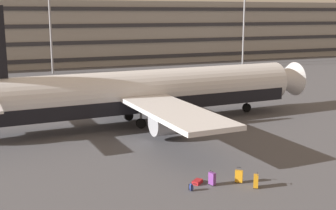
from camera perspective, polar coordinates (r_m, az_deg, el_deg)
ground_plane at (r=41.87m, az=-4.86°, el=-2.65°), size 600.00×600.00×0.00m
terminal_structure at (r=94.29m, az=-15.25°, el=8.88°), size 151.89×16.51×12.67m
airliner at (r=42.04m, az=-3.32°, el=1.58°), size 36.82×29.57×10.96m
suitcase_small at (r=28.01m, az=3.78°, el=-9.78°), size 0.84×0.79×0.22m
suitcase_laid_flat at (r=27.73m, az=5.67°, el=-9.33°), size 0.35×0.49×0.94m
suitcase_orange at (r=28.29m, az=9.06°, el=-8.98°), size 0.49×0.45×1.05m
suitcase_large at (r=27.72m, az=11.18°, el=-9.52°), size 0.48×0.53×0.97m
backpack_scuffed at (r=26.88m, az=2.98°, el=-10.45°), size 0.33×0.39×0.52m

